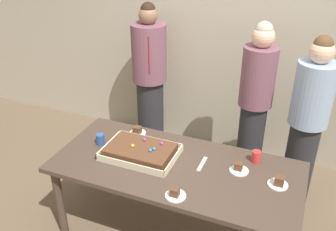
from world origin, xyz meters
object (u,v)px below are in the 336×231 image
object	(u,v)px
plated_slice_far_right	(279,183)
drink_cup_nearest	(100,139)
drink_cup_middle	(256,157)
person_striped_tie_right	(150,79)
cake_server_utensil	(202,164)
party_table	(176,173)
plated_slice_near_right	(239,169)
plated_slice_far_left	(175,194)
sheet_cake	(140,151)
plated_slice_near_left	(137,131)
person_green_shirt_behind	(307,124)
person_serving_front	(254,107)

from	to	relation	value
plated_slice_far_right	drink_cup_nearest	bearing A→B (deg)	-179.32
drink_cup_middle	person_striped_tie_right	bearing A→B (deg)	146.50
drink_cup_middle	cake_server_utensil	distance (m)	0.44
party_table	plated_slice_near_right	distance (m)	0.50
plated_slice_far_left	plated_slice_far_right	size ratio (longest dim) A/B	1.00
drink_cup_middle	cake_server_utensil	bearing A→B (deg)	-152.93
plated_slice_near_right	drink_cup_nearest	size ratio (longest dim) A/B	1.50
sheet_cake	plated_slice_far_left	xyz separation A→B (m)	(0.45, -0.36, -0.02)
party_table	cake_server_utensil	distance (m)	0.23
drink_cup_middle	cake_server_utensil	world-z (taller)	drink_cup_middle
plated_slice_far_left	drink_cup_middle	distance (m)	0.78
plated_slice_near_right	drink_cup_middle	world-z (taller)	drink_cup_middle
drink_cup_middle	plated_slice_near_left	bearing A→B (deg)	178.65
plated_slice_near_right	person_striped_tie_right	xyz separation A→B (m)	(-1.25, 1.07, 0.13)
plated_slice_far_right	cake_server_utensil	distance (m)	0.60
cake_server_utensil	plated_slice_near_left	bearing A→B (deg)	161.94
party_table	sheet_cake	size ratio (longest dim) A/B	3.27
party_table	person_green_shirt_behind	world-z (taller)	person_green_shirt_behind
plated_slice_far_right	person_serving_front	world-z (taller)	person_serving_front
sheet_cake	person_green_shirt_behind	distance (m)	1.49
plated_slice_far_left	person_green_shirt_behind	xyz separation A→B (m)	(0.78, 1.20, 0.11)
party_table	person_green_shirt_behind	xyz separation A→B (m)	(0.91, 0.85, 0.21)
sheet_cake	drink_cup_middle	world-z (taller)	sheet_cake
plated_slice_near_right	drink_cup_middle	bearing A→B (deg)	59.90
sheet_cake	plated_slice_far_right	world-z (taller)	sheet_cake
plated_slice_far_right	person_green_shirt_behind	distance (m)	0.81
plated_slice_far_left	cake_server_utensil	world-z (taller)	plated_slice_far_left
person_serving_front	person_striped_tie_right	size ratio (longest dim) A/B	0.99
plated_slice_near_right	cake_server_utensil	distance (m)	0.29
plated_slice_far_left	person_serving_front	bearing A→B (deg)	76.88
plated_slice_far_right	drink_cup_middle	world-z (taller)	drink_cup_middle
plated_slice_near_left	plated_slice_far_right	xyz separation A→B (m)	(1.28, -0.26, 0.00)
person_striped_tie_right	person_green_shirt_behind	bearing A→B (deg)	57.59
plated_slice_near_left	cake_server_utensil	world-z (taller)	plated_slice_near_left
party_table	plated_slice_near_right	bearing A→B (deg)	14.10
person_serving_front	sheet_cake	bearing A→B (deg)	0.01
person_serving_front	plated_slice_near_right	bearing A→B (deg)	42.64
person_serving_front	person_green_shirt_behind	size ratio (longest dim) A/B	1.03
cake_server_utensil	person_striped_tie_right	world-z (taller)	person_striped_tie_right
plated_slice_far_left	party_table	bearing A→B (deg)	110.64
person_serving_front	party_table	bearing A→B (deg)	14.66
plated_slice_far_left	plated_slice_near_left	bearing A→B (deg)	133.43
person_striped_tie_right	person_serving_front	bearing A→B (deg)	57.19
drink_cup_middle	person_serving_front	world-z (taller)	person_serving_front
drink_cup_middle	plated_slice_far_left	bearing A→B (deg)	-125.14
plated_slice_far_left	plated_slice_near_right	bearing A→B (deg)	53.14
drink_cup_middle	sheet_cake	bearing A→B (deg)	-163.17
person_serving_front	plated_slice_near_left	bearing A→B (deg)	-16.89
plated_slice_near_right	person_serving_front	size ratio (longest dim) A/B	0.09
party_table	cake_server_utensil	size ratio (longest dim) A/B	9.87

